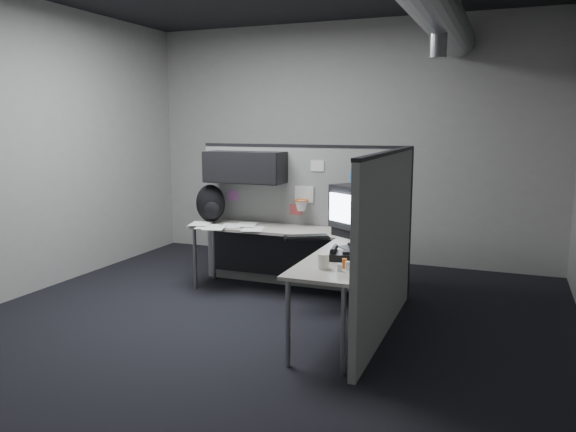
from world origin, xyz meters
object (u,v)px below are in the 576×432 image
at_px(monitor, 359,210).
at_px(phone, 341,255).
at_px(desk, 303,246).
at_px(backpack, 211,204).
at_px(keyboard, 307,237).

height_order(monitor, phone, monitor).
distance_m(desk, phone, 1.08).
distance_m(phone, backpack, 2.25).
relative_size(desk, backpack, 5.30).
relative_size(monitor, backpack, 1.44).
distance_m(keyboard, phone, 0.88).
bearing_deg(backpack, keyboard, -35.59).
xyz_separation_m(keyboard, phone, (0.55, -0.68, 0.02)).
distance_m(monitor, keyboard, 0.62).
bearing_deg(monitor, keyboard, -150.77).
height_order(monitor, backpack, monitor).
bearing_deg(desk, monitor, 20.91).
height_order(desk, phone, phone).
bearing_deg(phone, desk, 129.45).
distance_m(monitor, backpack, 1.80).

